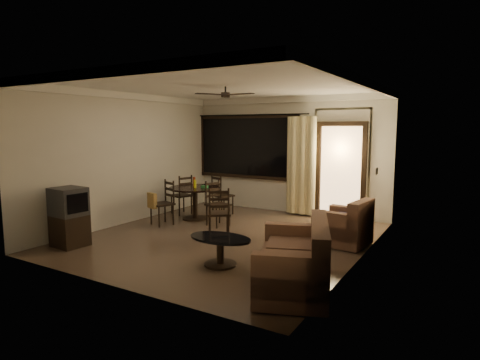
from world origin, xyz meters
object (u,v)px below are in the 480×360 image
Objects in this scene: dining_chair_south at (162,211)px; sofa at (298,263)px; armchair at (347,227)px; dining_chair_east at (218,212)px; coffee_table at (220,246)px; side_chair at (219,222)px; dining_chair_north at (222,203)px; dining_chair_west at (182,202)px; tv_cabinet at (69,217)px; dining_table at (195,194)px.

sofa is (3.82, -1.73, 0.04)m from dining_chair_south.
dining_chair_east is at bearing -173.56° from armchair.
armchair is at bearing 56.64° from coffee_table.
dining_chair_south is 1.61m from side_chair.
dining_chair_south and dining_chair_north have the same top height.
armchair is at bearing -179.05° from dining_chair_north.
coffee_table is (1.42, -2.05, 0.01)m from dining_chair_east.
dining_chair_north is 2.07m from side_chair.
dining_chair_north is at bearing 122.66° from coffee_table.
dining_chair_north is (-0.54, 1.01, 0.00)m from dining_chair_east.
dining_chair_west is 0.92× the size of tv_cabinet.
dining_chair_south is 0.99× the size of side_chair.
armchair is 2.41m from coffee_table.
dining_chair_north reaches higher than dining_table.
tv_cabinet is 1.07× the size of side_chair.
side_chair reaches higher than dining_chair_south.
side_chair is at bearing 124.44° from coffee_table.
dining_chair_west is at bearing 87.62° from dining_chair_east.
tv_cabinet is at bearing -81.00° from dining_chair_south.
dining_chair_west is 3.81m from coffee_table.
dining_table is 0.72m from dining_chair_west.
dining_chair_west reaches higher than dining_table.
armchair is (3.29, -1.04, 0.05)m from dining_chair_north.
side_chair reaches higher than coffee_table.
dining_chair_north is 0.95× the size of coffee_table.
sofa is at bearing -35.67° from dining_table.
dining_chair_west is 2.31m from side_chair.
dining_chair_north is at bearing 114.28° from sofa.
tv_cabinet is at bearing 6.32° from side_chair.
side_chair reaches higher than dining_chair_west.
armchair is 0.89× the size of coffee_table.
tv_cabinet reaches higher than sofa.
dining_chair_south is 2.90m from coffee_table.
dining_chair_north is 0.99× the size of side_chair.
dining_chair_west is 0.99× the size of side_chair.
dining_chair_south is at bearing 90.00° from dining_chair_north.
dining_chair_west is 3.08m from tv_cabinet.
side_chair is (-2.21, -0.72, -0.04)m from armchair.
dining_chair_east is at bearing 119.63° from sofa.
sofa is at bearing -5.82° from dining_chair_south.
coffee_table is at bearing 66.01° from dining_chair_west.
dining_chair_east and dining_chair_south have the same top height.
sofa is (4.15, -2.81, 0.06)m from dining_chair_west.
dining_chair_east is at bearing 124.71° from coffee_table.
side_chair reaches higher than armchair.
dining_chair_north reaches higher than coffee_table.
tv_cabinet is 1.04× the size of coffee_table.
dining_chair_west is at bearing 48.00° from dining_chair_north.
tv_cabinet reaches higher than dining_table.
dining_chair_north is 4.66m from sofa.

